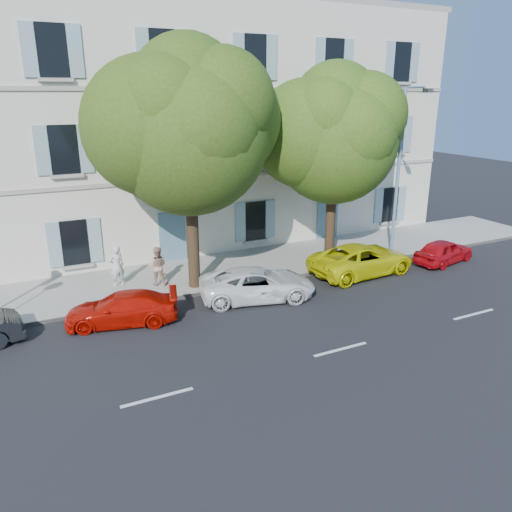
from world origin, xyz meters
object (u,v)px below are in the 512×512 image
street_lamp (401,163)px  car_yellow_supercar (362,259)px  tree_right (334,141)px  car_white_coupe (257,284)px  car_red_hatchback (444,251)px  pedestrian_a (117,266)px  pedestrian_b (157,266)px  tree_left (189,136)px  car_red_coupe (122,309)px

street_lamp → car_yellow_supercar: bearing=-156.8°
car_yellow_supercar → tree_right: tree_right is taller
car_white_coupe → car_yellow_supercar: bearing=-70.6°
car_white_coupe → street_lamp: size_ratio=0.57×
car_yellow_supercar → car_red_hatchback: 4.54m
car_white_coupe → car_yellow_supercar: (5.51, 0.50, 0.06)m
car_red_hatchback → pedestrian_a: pedestrian_a is taller
street_lamp → pedestrian_b: bearing=174.6°
tree_left → car_yellow_supercar: bearing=-12.0°
tree_right → pedestrian_b: bearing=177.4°
street_lamp → pedestrian_a: street_lamp is taller
car_red_hatchback → pedestrian_b: size_ratio=2.07×
car_red_coupe → car_red_hatchback: size_ratio=1.14×
tree_right → pedestrian_b: tree_right is taller
car_red_coupe → car_red_hatchback: car_red_hatchback is taller
car_red_coupe → car_red_hatchback: 15.31m
car_red_coupe → pedestrian_a: size_ratio=2.27×
car_white_coupe → tree_right: bearing=-49.6°
car_red_coupe → tree_left: tree_left is taller
pedestrian_a → car_red_hatchback: bearing=153.5°
car_white_coupe → car_yellow_supercar: car_yellow_supercar is taller
tree_right → car_red_hatchback: bearing=-27.1°
car_red_coupe → tree_left: 6.93m
car_yellow_supercar → pedestrian_a: 10.70m
tree_left → street_lamp: 10.50m
car_red_hatchback → tree_left: 13.36m
car_red_hatchback → pedestrian_a: size_ratio=1.99×
tree_right → car_white_coupe: bearing=-153.8°
tree_left → pedestrian_a: bearing=152.6°
car_red_hatchback → tree_right: 7.56m
tree_right → street_lamp: size_ratio=1.10×
car_red_hatchback → tree_left: (-11.91, 2.07, 5.70)m
car_yellow_supercar → car_red_hatchback: (4.51, -0.51, -0.11)m
tree_left → street_lamp: size_ratio=1.20×
car_white_coupe → tree_left: bearing=56.6°
car_red_coupe → car_white_coupe: bearing=103.7°
tree_right → street_lamp: tree_right is taller
car_yellow_supercar → pedestrian_a: size_ratio=2.89×
car_red_coupe → car_white_coupe: 5.30m
car_red_hatchback → pedestrian_a: 15.19m
car_white_coupe → car_red_hatchback: car_white_coupe is taller
car_white_coupe → street_lamp: bearing=-64.0°
car_white_coupe → tree_left: tree_left is taller
tree_left → tree_right: bearing=3.6°
street_lamp → pedestrian_a: (-13.22, 1.77, -3.65)m
tree_right → car_red_coupe: bearing=-167.1°
tree_right → pedestrian_b: size_ratio=5.27×
car_white_coupe → car_red_hatchback: bearing=-75.9°
car_yellow_supercar → car_white_coupe: bearing=91.9°
car_red_hatchback → tree_right: size_ratio=0.39×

